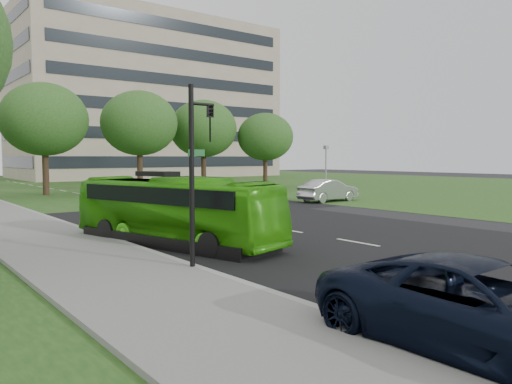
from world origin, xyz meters
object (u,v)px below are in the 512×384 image
at_px(tree_park_c, 139,123).
at_px(suv, 482,308).
at_px(camera_pole, 326,164).
at_px(tree_park_d, 203,129).
at_px(bus, 175,211).
at_px(traffic_light, 197,163).
at_px(tree_park_b, 44,120).
at_px(office_building, 147,100).
at_px(sedan, 328,190).
at_px(tree_park_e, 265,137).

height_order(tree_park_c, suv, tree_park_c).
xyz_separation_m(tree_park_c, camera_pole, (8.99, -14.81, -3.60)).
xyz_separation_m(tree_park_d, suv, (-18.74, -38.90, -5.24)).
bearing_deg(tree_park_d, suv, -115.72).
relative_size(bus, traffic_light, 1.72).
bearing_deg(tree_park_b, tree_park_d, -2.67).
distance_m(office_building, tree_park_b, 41.32).
distance_m(office_building, tree_park_c, 37.95).
height_order(tree_park_b, tree_park_c, tree_park_b).
xyz_separation_m(office_building, suv, (-28.46, -72.16, -11.74)).
bearing_deg(camera_pole, bus, -143.94).
height_order(traffic_light, camera_pole, traffic_light).
bearing_deg(tree_park_b, office_building, 52.86).
xyz_separation_m(tree_park_d, sedan, (-0.61, -17.92, -5.21)).
height_order(tree_park_d, sedan, tree_park_d).
relative_size(tree_park_b, camera_pole, 2.28).
xyz_separation_m(suv, traffic_light, (-0.54, 7.90, 2.26)).
bearing_deg(sedan, suv, 136.66).
xyz_separation_m(tree_park_c, traffic_light, (-12.32, -30.75, -3.21)).
bearing_deg(sedan, tree_park_e, -25.66).
xyz_separation_m(sedan, traffic_light, (-18.67, -13.08, 2.23)).
relative_size(tree_park_e, bus, 0.87).
bearing_deg(suv, traffic_light, 92.33).
xyz_separation_m(tree_park_d, traffic_light, (-19.28, -30.99, -2.98)).
xyz_separation_m(bus, suv, (-1.00, -12.07, -0.48)).
distance_m(tree_park_e, sedan, 17.49).
bearing_deg(traffic_light, camera_pole, 44.26).
distance_m(tree_park_d, bus, 32.52).
height_order(tree_park_c, traffic_light, tree_park_c).
bearing_deg(suv, sedan, 47.60).
xyz_separation_m(tree_park_c, sedan, (6.35, -17.67, -5.44)).
bearing_deg(bus, tree_park_b, 68.76).
xyz_separation_m(tree_park_b, tree_park_d, (14.94, -0.70, -0.28)).
bearing_deg(traffic_light, tree_park_d, 65.56).
xyz_separation_m(tree_park_c, tree_park_d, (6.96, 0.24, -0.23)).
xyz_separation_m(tree_park_e, traffic_light, (-25.31, -28.62, -2.24)).
relative_size(tree_park_d, tree_park_e, 1.15).
distance_m(bus, camera_pole, 23.06).
bearing_deg(tree_park_d, office_building, 73.71).
relative_size(tree_park_b, tree_park_c, 1.01).
bearing_deg(tree_park_e, tree_park_c, 170.70).
relative_size(tree_park_d, traffic_light, 1.72).
distance_m(suv, camera_pole, 31.68).
bearing_deg(bus, sedan, 12.06).
distance_m(tree_park_e, traffic_light, 38.28).
bearing_deg(tree_park_e, suv, -124.14).
distance_m(tree_park_c, suv, 40.78).
bearing_deg(tree_park_c, camera_pole, -58.75).
xyz_separation_m(tree_park_e, camera_pole, (-4.01, -12.68, -2.62)).
height_order(tree_park_e, camera_pole, tree_park_e).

